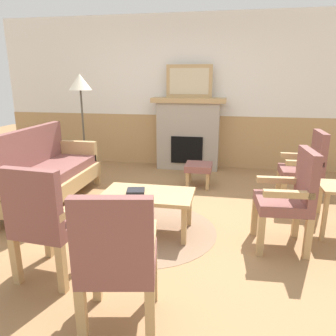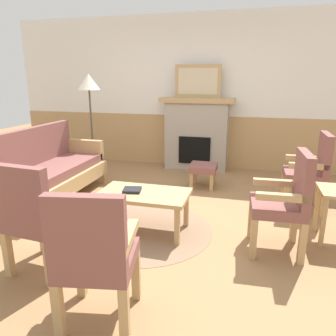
{
  "view_description": "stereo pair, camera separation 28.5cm",
  "coord_description": "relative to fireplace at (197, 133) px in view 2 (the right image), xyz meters",
  "views": [
    {
      "loc": [
        0.69,
        -3.34,
        1.61
      ],
      "look_at": [
        0.0,
        0.35,
        0.55
      ],
      "focal_mm": 34.05,
      "sensor_mm": 36.0,
      "label": 1
    },
    {
      "loc": [
        0.97,
        -3.28,
        1.61
      ],
      "look_at": [
        0.0,
        0.35,
        0.55
      ],
      "focal_mm": 34.05,
      "sensor_mm": 36.0,
      "label": 2
    }
  ],
  "objects": [
    {
      "name": "book_on_table",
      "position": [
        -0.24,
        -2.61,
        -0.2
      ],
      "size": [
        0.22,
        0.21,
        0.03
      ],
      "primitive_type": "cube",
      "rotation": [
        0.0,
        0.0,
        0.21
      ],
      "color": "black",
      "rests_on": "coffee_table"
    },
    {
      "name": "armchair_front_center",
      "position": [
        -0.7,
        -3.58,
        -0.11
      ],
      "size": [
        0.52,
        0.52,
        0.98
      ],
      "color": "tan",
      "rests_on": "ground_plane"
    },
    {
      "name": "framed_picture",
      "position": [
        0.0,
        0.0,
        0.91
      ],
      "size": [
        0.8,
        0.04,
        0.56
      ],
      "color": "tan",
      "rests_on": "fireplace"
    },
    {
      "name": "footstool",
      "position": [
        0.29,
        -1.02,
        -0.37
      ],
      "size": [
        0.4,
        0.4,
        0.36
      ],
      "color": "tan",
      "rests_on": "ground_plane"
    },
    {
      "name": "armchair_front_left",
      "position": [
        0.05,
        -4.01,
        -0.11
      ],
      "size": [
        0.56,
        0.56,
        0.98
      ],
      "color": "tan",
      "rests_on": "ground_plane"
    },
    {
      "name": "armchair_near_fireplace",
      "position": [
        1.7,
        -1.53,
        -0.11
      ],
      "size": [
        0.48,
        0.48,
        0.98
      ],
      "color": "tan",
      "rests_on": "ground_plane"
    },
    {
      "name": "round_rug",
      "position": [
        -0.1,
        -2.61,
        -0.65
      ],
      "size": [
        1.49,
        1.49,
        0.01
      ],
      "primitive_type": "cylinder",
      "color": "#896B51",
      "rests_on": "ground_plane"
    },
    {
      "name": "armchair_by_window_left",
      "position": [
        1.32,
        -2.68,
        -0.11
      ],
      "size": [
        0.51,
        0.51,
        0.98
      ],
      "color": "tan",
      "rests_on": "ground_plane"
    },
    {
      "name": "coffee_table",
      "position": [
        -0.1,
        -2.61,
        -0.27
      ],
      "size": [
        0.96,
        0.56,
        0.44
      ],
      "color": "tan",
      "rests_on": "ground_plane"
    },
    {
      "name": "wall_back",
      "position": [
        0.0,
        0.25,
        0.66
      ],
      "size": [
        7.2,
        0.14,
        2.7
      ],
      "color": "white",
      "rests_on": "ground_plane"
    },
    {
      "name": "fireplace",
      "position": [
        0.0,
        0.0,
        0.0
      ],
      "size": [
        1.3,
        0.44,
        1.28
      ],
      "color": "#A39989",
      "rests_on": "ground_plane"
    },
    {
      "name": "floor_lamp_by_couch",
      "position": [
        -1.63,
        -0.85,
        0.8
      ],
      "size": [
        0.36,
        0.36,
        1.68
      ],
      "color": "#332D28",
      "rests_on": "ground_plane"
    },
    {
      "name": "ground_plane",
      "position": [
        0.0,
        -2.35,
        -0.65
      ],
      "size": [
        14.0,
        14.0,
        0.0
      ],
      "primitive_type": "plane",
      "color": "#997047"
    },
    {
      "name": "couch",
      "position": [
        -1.63,
        -2.06,
        -0.26
      ],
      "size": [
        0.7,
        1.8,
        0.98
      ],
      "color": "tan",
      "rests_on": "ground_plane"
    }
  ]
}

